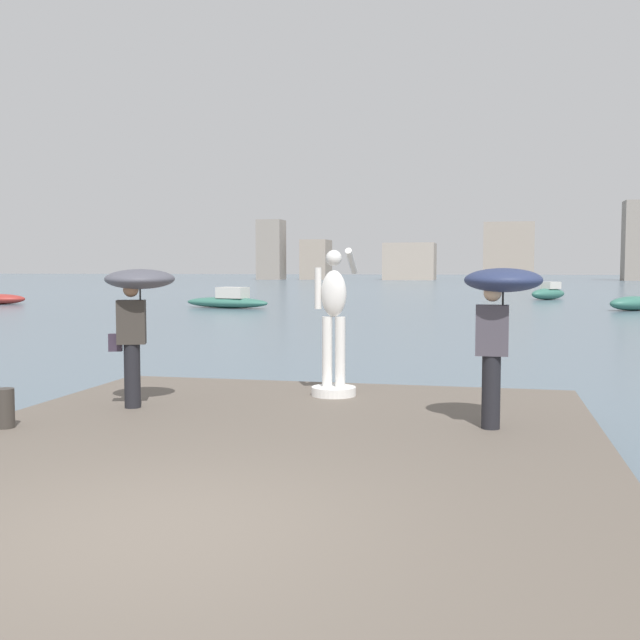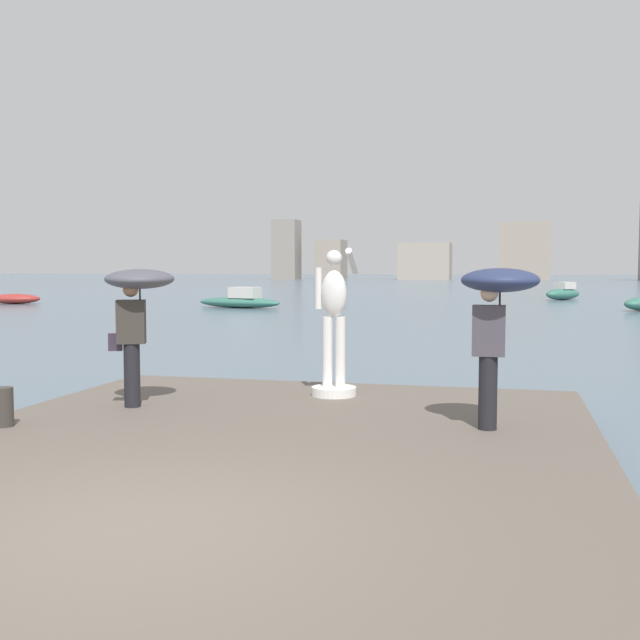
% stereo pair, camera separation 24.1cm
% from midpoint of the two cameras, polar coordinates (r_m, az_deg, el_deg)
% --- Properties ---
extents(ground_plane, '(400.00, 400.00, 0.00)m').
position_cam_midpoint_polar(ground_plane, '(45.21, 9.32, 1.00)').
color(ground_plane, slate).
extents(pier, '(7.53, 10.20, 0.40)m').
position_cam_midpoint_polar(pier, '(7.90, -6.76, -11.65)').
color(pier, '#60564C').
rests_on(pier, ground).
extents(statue_white_figure, '(0.67, 0.90, 2.22)m').
position_cam_midpoint_polar(statue_white_figure, '(11.31, 0.43, -0.95)').
color(statue_white_figure, white).
rests_on(statue_white_figure, pier).
extents(onlooker_left, '(1.22, 1.22, 1.92)m').
position_cam_midpoint_polar(onlooker_left, '(10.65, -14.25, 1.57)').
color(onlooker_left, black).
rests_on(onlooker_left, pier).
extents(onlooker_right, '(0.92, 0.92, 1.93)m').
position_cam_midpoint_polar(onlooker_right, '(9.17, 12.65, 1.30)').
color(onlooker_right, black).
rests_on(onlooker_right, pier).
extents(mooring_bollard, '(0.23, 0.23, 0.48)m').
position_cam_midpoint_polar(mooring_bollard, '(9.92, -23.33, -6.13)').
color(mooring_bollard, '#38332D').
rests_on(mooring_bollard, pier).
extents(boat_mid, '(5.54, 2.57, 1.20)m').
position_cam_midpoint_polar(boat_mid, '(43.49, -7.12, 1.46)').
color(boat_mid, '#336B5B').
rests_on(boat_mid, ground).
extents(boat_far, '(3.38, 3.12, 0.77)m').
position_cam_midpoint_polar(boat_far, '(44.00, 22.41, 1.17)').
color(boat_far, '#336B5B').
rests_on(boat_far, ground).
extents(boat_leftward, '(3.15, 3.38, 1.28)m').
position_cam_midpoint_polar(boat_leftward, '(56.71, 16.73, 1.99)').
color(boat_leftward, '#336B5B').
rests_on(boat_leftward, ground).
extents(distant_skyline, '(80.39, 12.13, 13.91)m').
position_cam_midpoint_polar(distant_skyline, '(141.77, 11.46, 4.91)').
color(distant_skyline, gray).
rests_on(distant_skyline, ground).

